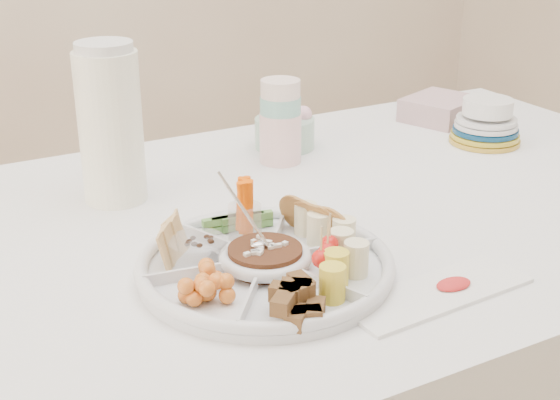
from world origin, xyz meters
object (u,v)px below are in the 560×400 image
party_tray (265,262)px  thermos (110,122)px  dining_table (351,370)px  plate_stack (486,121)px

party_tray → thermos: (-0.10, 0.40, 0.13)m
dining_table → thermos: thermos is taller
dining_table → plate_stack: size_ratio=9.70×
dining_table → plate_stack: bearing=17.6°
party_tray → plate_stack: 0.79m
party_tray → plate_stack: size_ratio=2.42×
dining_table → party_tray: size_ratio=4.00×
party_tray → thermos: size_ratio=1.28×
dining_table → party_tray: (-0.29, -0.18, 0.40)m
thermos → plate_stack: size_ratio=1.90×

